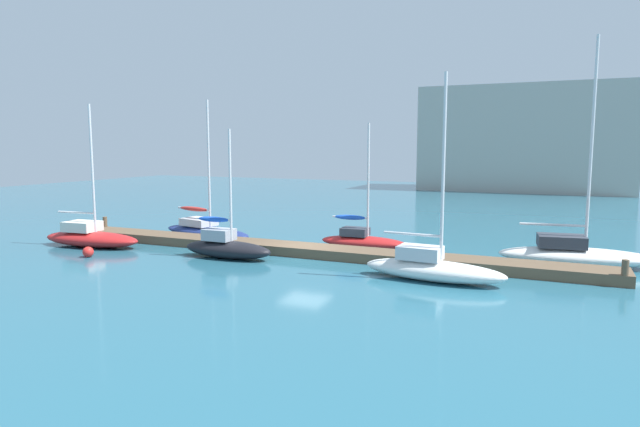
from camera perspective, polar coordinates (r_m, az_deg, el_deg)
ground_plane at (r=29.25m, az=-1.58°, el=-4.34°), size 120.00×120.00×0.00m
dock_pier at (r=29.20m, az=-1.58°, el=-3.85°), size 30.72×1.94×0.51m
dock_piling_near_end at (r=38.52m, az=-21.58°, el=-1.18°), size 0.28×0.28×1.16m
dock_piling_far_end at (r=25.76m, az=29.31°, el=-5.51°), size 0.28×0.28×1.16m
sailboat_0 at (r=34.19m, az=-22.93°, el=-2.26°), size 6.39×2.57×8.13m
sailboat_1 at (r=35.41m, az=-11.92°, el=-1.63°), size 7.34×3.55×8.62m
sailboat_2 at (r=28.71m, az=-9.80°, el=-3.40°), size 5.06×1.58×6.65m
sailboat_3 at (r=31.08m, az=4.42°, el=-2.70°), size 5.07×1.71×7.07m
sailboat_4 at (r=24.10m, az=11.65°, el=-5.52°), size 6.28×2.12×8.83m
sailboat_5 at (r=29.24m, az=25.15°, el=-3.81°), size 7.43×3.02×10.90m
mooring_buoy_red at (r=31.04m, az=-23.13°, el=-3.72°), size 0.56×0.56×0.56m
harbor_building_distant at (r=75.82m, az=20.61°, el=7.31°), size 25.48×10.96×13.30m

